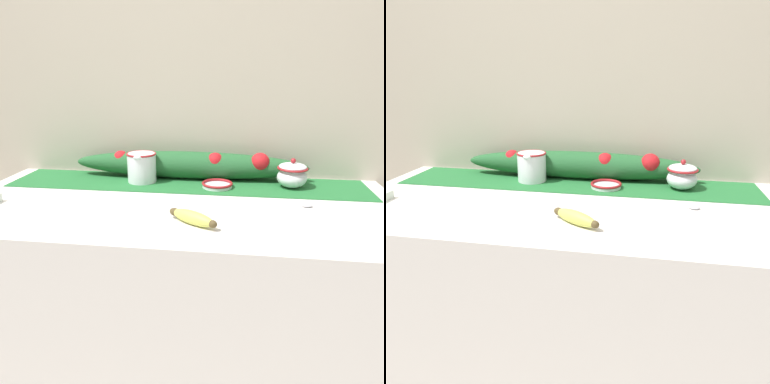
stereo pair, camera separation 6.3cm
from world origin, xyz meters
The scene contains 9 objects.
countertop centered at (0.00, 0.00, 0.44)m, with size 1.57×0.74×0.88m, color silver.
back_wall centered at (0.00, 0.39, 1.20)m, with size 2.37×0.04×2.40m, color #B7AD99.
table_runner centered at (0.00, 0.22, 0.88)m, with size 1.44×0.27×0.00m, color #236B33.
cream_pitcher centered at (-0.19, 0.23, 0.94)m, with size 0.12×0.14×0.12m.
sugar_bowl centered at (0.42, 0.22, 0.93)m, with size 0.12×0.12×0.12m.
small_dish centered at (0.13, 0.19, 0.89)m, with size 0.12×0.12×0.02m.
banana centered at (0.08, -0.19, 0.90)m, with size 0.17×0.12×0.04m.
spoon centered at (0.44, 0.01, 0.88)m, with size 0.17×0.03×0.01m.
poinsettia_garland centered at (0.00, 0.30, 0.94)m, with size 1.00×0.13×0.12m.
Camera 2 is at (0.28, -1.22, 1.32)m, focal length 35.00 mm.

